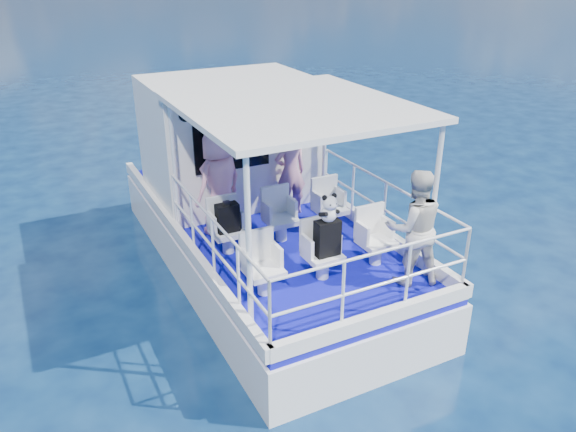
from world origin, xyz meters
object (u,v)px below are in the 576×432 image
(passenger_stbd_aft, at_px, (414,228))
(backpack_center, at_px, (327,238))
(panda, at_px, (329,208))
(passenger_port_fwd, at_px, (220,182))

(passenger_stbd_aft, height_order, backpack_center, passenger_stbd_aft)
(backpack_center, bearing_deg, panda, -82.66)
(passenger_port_fwd, height_order, passenger_stbd_aft, passenger_port_fwd)
(passenger_port_fwd, xyz_separation_m, backpack_center, (0.77, -2.04, -0.23))
(passenger_stbd_aft, bearing_deg, panda, -10.20)
(passenger_stbd_aft, bearing_deg, backpack_center, -10.88)
(passenger_port_fwd, bearing_deg, panda, 88.64)
(passenger_port_fwd, xyz_separation_m, panda, (0.77, -2.06, 0.22))
(passenger_port_fwd, distance_m, passenger_stbd_aft, 3.15)
(passenger_port_fwd, relative_size, backpack_center, 3.39)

